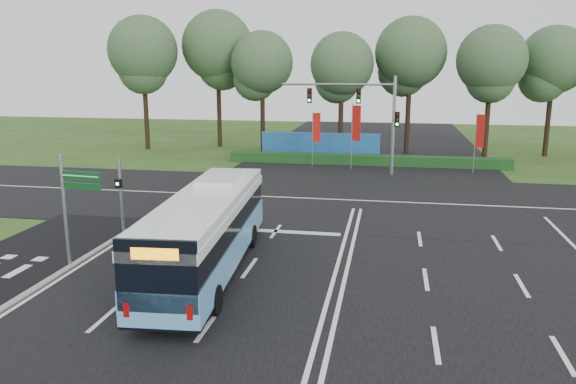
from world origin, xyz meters
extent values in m
plane|color=#284D19|center=(0.00, 0.00, 0.00)|extent=(120.00, 120.00, 0.00)
cube|color=black|center=(0.00, 0.00, 0.02)|extent=(20.00, 120.00, 0.04)
cube|color=black|center=(0.00, 12.00, 0.03)|extent=(120.00, 14.00, 0.05)
cube|color=gray|center=(-10.10, -3.00, 0.06)|extent=(0.25, 18.00, 0.12)
cube|color=#5EA1DA|center=(-4.70, -0.68, 1.02)|extent=(3.23, 11.53, 1.04)
cube|color=black|center=(-4.70, -0.68, 0.54)|extent=(3.21, 11.47, 0.28)
cube|color=black|center=(-4.70, -0.68, 1.96)|extent=(3.13, 11.36, 0.90)
cube|color=white|center=(-4.70, -0.68, 2.53)|extent=(3.23, 11.53, 0.33)
cube|color=white|center=(-4.70, -0.68, 2.87)|extent=(3.15, 11.08, 0.33)
cube|color=white|center=(-4.88, 1.68, 3.15)|extent=(1.73, 2.95, 0.24)
cube|color=black|center=(-4.27, -6.30, 2.01)|extent=(2.30, 0.30, 2.09)
cube|color=orange|center=(-4.27, -6.34, 2.68)|extent=(1.33, 0.16, 0.33)
cylinder|color=black|center=(-6.05, 2.45, 0.49)|extent=(0.34, 1.00, 0.99)
cylinder|color=black|center=(-3.84, 2.62, 0.49)|extent=(0.34, 1.00, 0.99)
cylinder|color=black|center=(-5.53, -4.36, 0.49)|extent=(0.34, 1.00, 0.99)
cylinder|color=black|center=(-3.32, -4.19, 0.49)|extent=(0.34, 1.00, 0.99)
cylinder|color=gray|center=(-10.20, 3.43, 1.78)|extent=(0.14, 0.14, 3.55)
cube|color=black|center=(-10.20, 3.25, 2.44)|extent=(0.30, 0.21, 0.41)
sphere|color=#19F233|center=(-10.20, 3.15, 2.44)|extent=(0.14, 0.14, 0.14)
cylinder|color=gray|center=(-10.22, -1.04, 2.21)|extent=(0.13, 0.13, 4.42)
cube|color=#0B421A|center=(-9.40, -1.14, 3.65)|extent=(1.65, 0.26, 0.33)
cube|color=#0B421A|center=(-9.40, -1.14, 3.26)|extent=(1.65, 0.26, 0.24)
cube|color=white|center=(-9.40, -1.18, 3.65)|extent=(1.54, 0.19, 0.04)
cylinder|color=gray|center=(-4.14, 23.32, 2.12)|extent=(0.07, 0.07, 4.24)
cube|color=#B1150F|center=(-3.84, 23.39, 3.02)|extent=(0.56, 0.16, 2.26)
cylinder|color=gray|center=(-1.04, 22.43, 2.47)|extent=(0.08, 0.08, 4.93)
cube|color=#B1150F|center=(-0.71, 22.29, 3.51)|extent=(0.63, 0.28, 2.63)
cylinder|color=gray|center=(7.84, 22.23, 2.20)|extent=(0.07, 0.07, 4.40)
cube|color=#B1150F|center=(8.13, 22.10, 3.13)|extent=(0.55, 0.27, 2.35)
cylinder|color=gray|center=(2.00, 20.50, 3.50)|extent=(0.24, 0.24, 7.00)
cylinder|color=gray|center=(-2.00, 20.50, 6.40)|extent=(8.00, 0.16, 0.16)
cube|color=black|center=(-0.50, 20.50, 5.60)|extent=(0.32, 0.28, 1.05)
cube|color=black|center=(-4.00, 20.50, 5.60)|extent=(0.32, 0.28, 1.05)
cube|color=black|center=(2.25, 20.50, 4.00)|extent=(0.32, 0.28, 1.05)
cube|color=#143916|center=(0.00, 24.50, 0.40)|extent=(22.00, 1.20, 0.80)
cube|color=#1C589C|center=(-4.00, 27.00, 1.10)|extent=(10.00, 0.30, 2.20)
cylinder|color=black|center=(-20.82, 29.85, 4.31)|extent=(0.44, 0.44, 8.62)
sphere|color=#335230|center=(-20.82, 29.85, 9.07)|extent=(6.35, 6.35, 6.35)
cylinder|color=black|center=(-14.60, 32.76, 4.54)|extent=(0.44, 0.44, 9.09)
sphere|color=#335230|center=(-14.60, 32.76, 9.56)|extent=(6.69, 6.69, 6.69)
cylinder|color=black|center=(-9.78, 30.58, 3.81)|extent=(0.44, 0.44, 7.62)
sphere|color=#335230|center=(-9.78, 30.58, 8.02)|extent=(5.61, 5.61, 5.61)
cylinder|color=black|center=(-2.56, 29.86, 3.73)|extent=(0.44, 0.44, 7.47)
sphere|color=#335230|center=(-2.56, 29.86, 7.86)|extent=(5.50, 5.50, 5.50)
cylinder|color=black|center=(3.26, 31.41, 4.20)|extent=(0.44, 0.44, 8.39)
sphere|color=#335230|center=(3.26, 31.41, 8.84)|extent=(6.19, 6.19, 6.19)
cylinder|color=black|center=(9.79, 30.02, 3.89)|extent=(0.44, 0.44, 7.78)
sphere|color=#335230|center=(9.79, 30.02, 8.19)|extent=(5.73, 5.73, 5.73)
cylinder|color=black|center=(15.14, 32.00, 3.89)|extent=(0.44, 0.44, 7.78)
sphere|color=#335230|center=(15.14, 32.00, 8.19)|extent=(5.74, 5.74, 5.74)
camera|label=1|loc=(1.84, -19.78, 7.56)|focal=35.00mm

